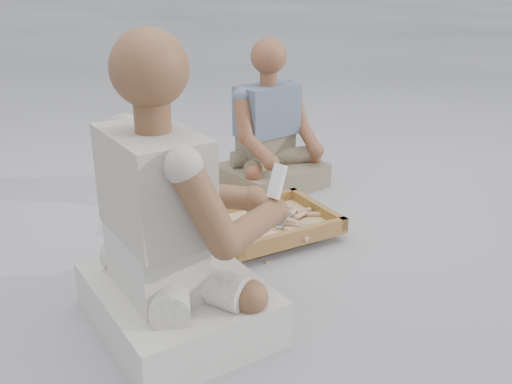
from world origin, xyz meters
TOP-DOWN VIEW (x-y plane):
  - ground at (0.00, 0.00)m, footprint 60.00×60.00m
  - carved_panel at (-0.06, 0.63)m, footprint 0.71×0.57m
  - tool_tray at (0.14, 0.33)m, footprint 0.56×0.46m
  - chisel_0 at (0.29, 0.16)m, footprint 0.17×0.17m
  - chisel_1 at (0.31, 0.33)m, footprint 0.22×0.06m
  - chisel_2 at (0.26, 0.29)m, footprint 0.22×0.07m
  - chisel_3 at (0.16, 0.16)m, footprint 0.06×0.22m
  - chisel_4 at (0.26, 0.42)m, footprint 0.22×0.04m
  - chisel_5 at (0.19, 0.45)m, footprint 0.14×0.19m
  - chisel_6 at (0.20, 0.29)m, footprint 0.11×0.21m
  - chisel_7 at (0.34, 0.29)m, footprint 0.20×0.13m
  - chisel_8 at (0.25, 0.32)m, footprint 0.19×0.14m
  - wood_chip_0 at (0.47, 0.72)m, footprint 0.02×0.02m
  - wood_chip_1 at (0.05, 0.69)m, footprint 0.02×0.02m
  - wood_chip_2 at (0.02, 0.25)m, footprint 0.02×0.02m
  - wood_chip_3 at (0.35, 0.63)m, footprint 0.02×0.02m
  - wood_chip_4 at (0.35, 0.58)m, footprint 0.02×0.02m
  - wood_chip_5 at (-0.10, 0.72)m, footprint 0.02×0.02m
  - wood_chip_6 at (-0.01, 0.13)m, footprint 0.02×0.02m
  - wood_chip_7 at (0.34, 0.33)m, footprint 0.02×0.02m
  - craftsman at (-0.50, -0.07)m, footprint 0.64×0.63m
  - companion at (0.49, 0.85)m, footprint 0.56×0.47m
  - mobile_phone at (-0.14, -0.13)m, footprint 0.06×0.06m

SIDE VIEW (x-z plane):
  - ground at x=0.00m, z-range 0.00..0.00m
  - wood_chip_0 at x=0.47m, z-range 0.00..0.00m
  - wood_chip_1 at x=0.05m, z-range 0.00..0.00m
  - wood_chip_2 at x=0.02m, z-range 0.00..0.00m
  - wood_chip_3 at x=0.35m, z-range 0.00..0.00m
  - wood_chip_4 at x=0.35m, z-range 0.00..0.00m
  - wood_chip_5 at x=-0.10m, z-range 0.00..0.00m
  - wood_chip_6 at x=-0.01m, z-range 0.00..0.00m
  - wood_chip_7 at x=0.34m, z-range 0.00..0.00m
  - carved_panel at x=-0.06m, z-range 0.00..0.04m
  - tool_tray at x=0.14m, z-range 0.03..0.10m
  - chisel_3 at x=0.16m, z-range 0.06..0.08m
  - chisel_4 at x=0.26m, z-range 0.06..0.08m
  - chisel_5 at x=0.19m, z-range 0.06..0.08m
  - chisel_7 at x=0.34m, z-range 0.06..0.09m
  - chisel_0 at x=0.29m, z-range 0.07..0.09m
  - chisel_1 at x=0.31m, z-range 0.07..0.09m
  - chisel_2 at x=0.26m, z-range 0.07..0.09m
  - chisel_8 at x=0.25m, z-range 0.07..0.09m
  - chisel_6 at x=0.20m, z-range 0.07..0.10m
  - companion at x=0.49m, z-range -0.13..0.66m
  - craftsman at x=-0.50m, z-range -0.16..0.82m
  - mobile_phone at x=-0.14m, z-range 0.41..0.52m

